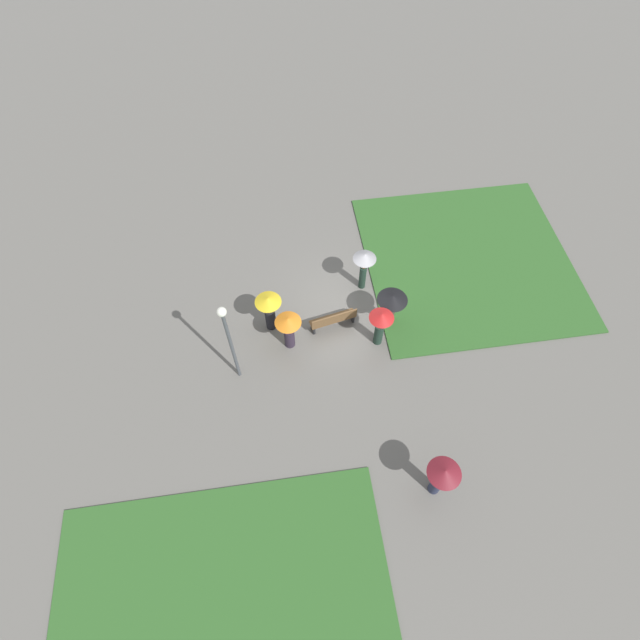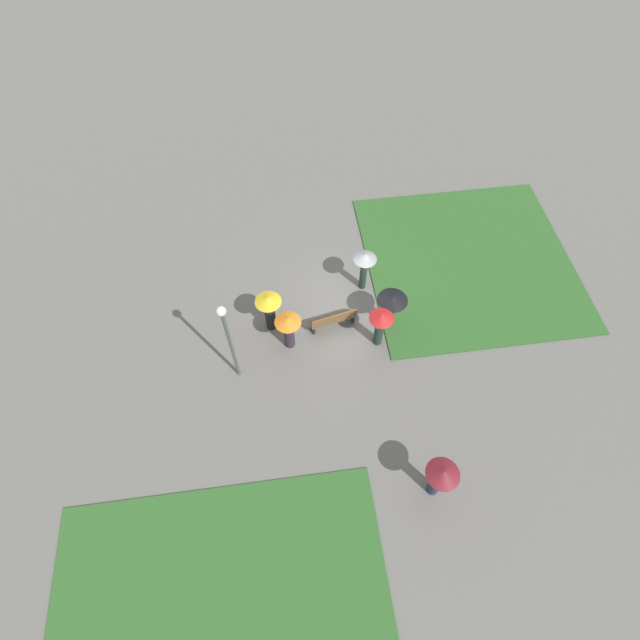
# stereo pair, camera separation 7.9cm
# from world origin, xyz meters

# --- Properties ---
(ground_plane) EXTENTS (90.00, 90.00, 0.00)m
(ground_plane) POSITION_xyz_m (0.00, 0.00, 0.00)
(ground_plane) COLOR #66635E
(lawn_patch_near) EXTENTS (8.63, 8.57, 0.06)m
(lawn_patch_near) POSITION_xyz_m (-5.70, -1.52, 0.03)
(lawn_patch_near) COLOR #2D5B26
(lawn_patch_near) RESTS_ON ground_plane
(park_bench) EXTENTS (1.87, 0.78, 0.90)m
(park_bench) POSITION_xyz_m (0.57, 0.95, 0.47)
(park_bench) COLOR brown
(park_bench) RESTS_ON ground_plane
(lamp_post) EXTENTS (0.32, 0.32, 4.25)m
(lamp_post) POSITION_xyz_m (4.31, 2.56, 2.75)
(lamp_post) COLOR #474C51
(lamp_post) RESTS_ON ground_plane
(crowd_person_yellow) EXTENTS (0.99, 0.99, 1.85)m
(crowd_person_yellow) POSITION_xyz_m (2.95, 0.61, 1.20)
(crowd_person_yellow) COLOR black
(crowd_person_yellow) RESTS_ON ground_plane
(crowd_person_orange) EXTENTS (0.97, 0.97, 1.74)m
(crowd_person_orange) POSITION_xyz_m (2.32, 1.52, 1.15)
(crowd_person_orange) COLOR #2D2333
(crowd_person_orange) RESTS_ON ground_plane
(crowd_person_black) EXTENTS (1.15, 1.15, 1.76)m
(crowd_person_black) POSITION_xyz_m (-1.60, 1.07, 1.26)
(crowd_person_black) COLOR #47382D
(crowd_person_black) RESTS_ON ground_plane
(crowd_person_grey) EXTENTS (0.92, 0.92, 2.00)m
(crowd_person_grey) POSITION_xyz_m (-0.91, -0.83, 1.48)
(crowd_person_grey) COLOR #1E3328
(crowd_person_grey) RESTS_ON ground_plane
(crowd_person_red) EXTENTS (0.92, 0.92, 1.87)m
(crowd_person_red) POSITION_xyz_m (-1.01, 1.87, 1.28)
(crowd_person_red) COLOR #1E3328
(crowd_person_red) RESTS_ON ground_plane
(lone_walker_mid_plaza) EXTENTS (1.04, 1.04, 1.95)m
(lone_walker_mid_plaza) POSITION_xyz_m (-1.67, 7.59, 1.36)
(lone_walker_mid_plaza) COLOR #282D47
(lone_walker_mid_plaza) RESTS_ON ground_plane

